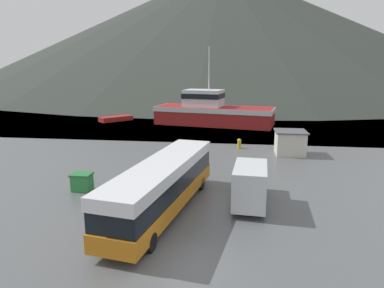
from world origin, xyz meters
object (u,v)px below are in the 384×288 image
delivery_van (250,183)px  dock_kiosk (290,142)px  fishing_boat (212,111)px  storage_bin (82,182)px  small_boat (116,119)px  tour_bus (164,184)px

delivery_van → dock_kiosk: size_ratio=1.88×
fishing_boat → dock_kiosk: size_ratio=6.03×
storage_bin → delivery_van: bearing=-5.3°
delivery_van → storage_bin: 11.46m
small_boat → tour_bus: bearing=-23.2°
fishing_boat → small_boat: (-15.40, 1.44, -1.59)m
delivery_van → storage_bin: (-11.38, 1.05, -0.75)m
tour_bus → storage_bin: size_ratio=9.14×
tour_bus → delivery_van: 5.34m
delivery_van → fishing_boat: 30.41m
storage_bin → dock_kiosk: 19.86m
delivery_van → storage_bin: delivery_van is taller
tour_bus → small_boat: bearing=123.8°
tour_bus → fishing_boat: 31.81m
dock_kiosk → tour_bus: bearing=-122.1°
storage_bin → dock_kiosk: (15.69, 12.16, 0.56)m
fishing_boat → storage_bin: (-6.93, -29.03, -1.34)m
small_boat → storage_bin: bearing=-31.7°
storage_bin → small_boat: storage_bin is taller
fishing_boat → dock_kiosk: bearing=38.8°
fishing_boat → dock_kiosk: (8.76, -16.87, -0.78)m
small_boat → dock_kiosk: bearing=5.6°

